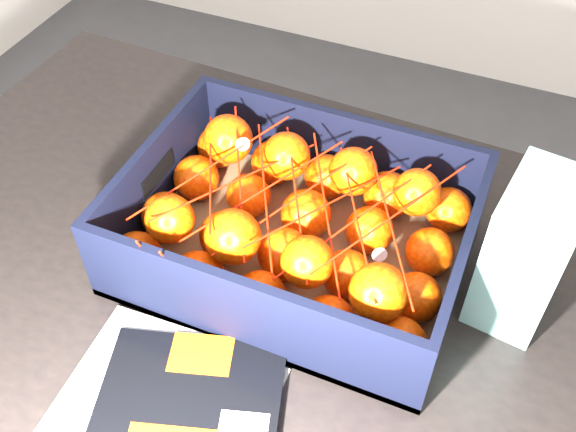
% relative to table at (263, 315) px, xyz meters
% --- Properties ---
extents(table, '(1.23, 0.84, 0.75)m').
position_rel_table_xyz_m(table, '(0.00, 0.00, 0.00)').
color(table, black).
rests_on(table, ground).
extents(produce_crate, '(0.45, 0.33, 0.13)m').
position_rel_table_xyz_m(produce_crate, '(0.03, 0.05, 0.14)').
color(produce_crate, brown).
rests_on(produce_crate, table).
extents(clementine_heap, '(0.43, 0.31, 0.13)m').
position_rel_table_xyz_m(clementine_heap, '(0.03, 0.04, 0.16)').
color(clementine_heap, '#EE4205').
rests_on(clementine_heap, produce_crate).
extents(mesh_net, '(0.37, 0.29, 0.09)m').
position_rel_table_xyz_m(mesh_net, '(0.02, 0.04, 0.22)').
color(mesh_net, red).
rests_on(mesh_net, clementine_heap).
extents(retail_carton, '(0.11, 0.14, 0.20)m').
position_rel_table_xyz_m(retail_carton, '(0.32, 0.09, 0.20)').
color(retail_carton, silver).
rests_on(retail_carton, table).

